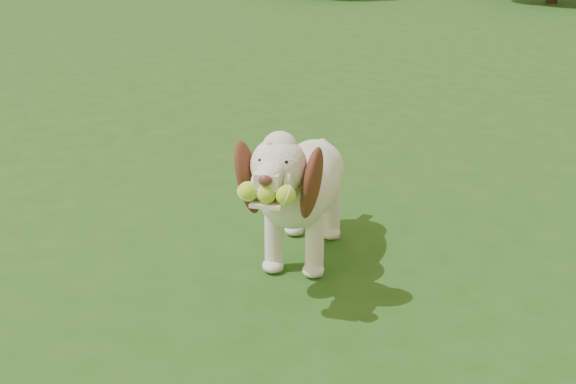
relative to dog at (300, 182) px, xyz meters
The scene contains 2 objects.
ground 0.76m from the dog, 145.80° to the left, with size 80.00×80.00×0.00m, color #224D16.
dog is the anchor object (origin of this frame).
Camera 1 is at (2.21, -2.79, 1.49)m, focal length 45.00 mm.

